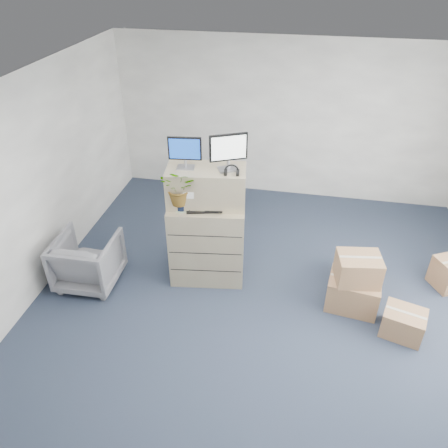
{
  "coord_description": "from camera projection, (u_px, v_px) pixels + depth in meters",
  "views": [
    {
      "loc": [
        0.34,
        -3.87,
        4.11
      ],
      "look_at": [
        -0.5,
        0.4,
        1.21
      ],
      "focal_mm": 35.0,
      "sensor_mm": 36.0,
      "label": 1
    }
  ],
  "objects": [
    {
      "name": "filing_cabinet_upper",
      "position": [
        206.0,
        186.0,
        5.58
      ],
      "size": [
        1.06,
        0.63,
        0.5
      ],
      "primitive_type": "cube",
      "rotation": [
        0.0,
        0.0,
        0.14
      ],
      "color": "tan",
      "rests_on": "filing_cabinet_lower"
    },
    {
      "name": "tissue_box",
      "position": [
        233.0,
        195.0,
        5.65
      ],
      "size": [
        0.29,
        0.21,
        0.1
      ],
      "primitive_type": "cube",
      "rotation": [
        0.0,
        0.0,
        0.32
      ],
      "color": "#4696EE",
      "rests_on": "external_drive"
    },
    {
      "name": "office_chair",
      "position": [
        87.0,
        258.0,
        5.97
      ],
      "size": [
        0.81,
        0.76,
        0.82
      ],
      "primitive_type": "imported",
      "rotation": [
        0.0,
        0.0,
        3.16
      ],
      "color": "slate",
      "rests_on": "ground"
    },
    {
      "name": "external_drive",
      "position": [
        232.0,
        200.0,
        5.72
      ],
      "size": [
        0.29,
        0.25,
        0.07
      ],
      "primitive_type": "cube",
      "rotation": [
        0.0,
        0.0,
        0.32
      ],
      "color": "black",
      "rests_on": "filing_cabinet_lower"
    },
    {
      "name": "headphones",
      "position": [
        232.0,
        171.0,
        5.28
      ],
      "size": [
        0.18,
        0.04,
        0.18
      ],
      "primitive_type": "torus",
      "rotation": [
        1.57,
        0.0,
        0.14
      ],
      "color": "black",
      "rests_on": "filing_cabinet_upper"
    },
    {
      "name": "filing_cabinet_lower",
      "position": [
        207.0,
        241.0,
        6.0
      ],
      "size": [
        1.07,
        0.74,
        1.17
      ],
      "primitive_type": "cube",
      "rotation": [
        0.0,
        0.0,
        0.14
      ],
      "color": "tan",
      "rests_on": "ground"
    },
    {
      "name": "mouse",
      "position": [
        229.0,
        208.0,
        5.58
      ],
      "size": [
        0.13,
        0.1,
        0.04
      ],
      "primitive_type": "ellipsoid",
      "rotation": [
        0.0,
        0.0,
        0.19
      ],
      "color": "silver",
      "rests_on": "filing_cabinet_lower"
    },
    {
      "name": "cardboard_boxes",
      "position": [
        383.0,
        283.0,
        5.74
      ],
      "size": [
        2.14,
        1.66,
        0.81
      ],
      "color": "#9B714A",
      "rests_on": "ground"
    },
    {
      "name": "phone_dock",
      "position": [
        203.0,
        199.0,
        5.7
      ],
      "size": [
        0.08,
        0.07,
        0.16
      ],
      "rotation": [
        0.0,
        0.0,
        0.14
      ],
      "color": "silver",
      "rests_on": "filing_cabinet_lower"
    },
    {
      "name": "monitor_left",
      "position": [
        185.0,
        151.0,
        5.33
      ],
      "size": [
        0.42,
        0.18,
        0.41
      ],
      "rotation": [
        0.0,
        0.0,
        0.12
      ],
      "color": "#99999E",
      "rests_on": "filing_cabinet_upper"
    },
    {
      "name": "keyboard",
      "position": [
        205.0,
        209.0,
        5.58
      ],
      "size": [
        0.52,
        0.31,
        0.03
      ],
      "primitive_type": "cube",
      "rotation": [
        0.0,
        0.0,
        0.25
      ],
      "color": "black",
      "rests_on": "filing_cabinet_lower"
    },
    {
      "name": "monitor_right",
      "position": [
        228.0,
        150.0,
        5.27
      ],
      "size": [
        0.44,
        0.27,
        0.47
      ],
      "rotation": [
        0.0,
        0.0,
        0.45
      ],
      "color": "#99999E",
      "rests_on": "filing_cabinet_upper"
    },
    {
      "name": "ground",
      "position": [
        256.0,
        325.0,
        5.49
      ],
      "size": [
        7.0,
        7.0,
        0.0
      ],
      "primitive_type": "plane",
      "color": "#222B3E",
      "rests_on": "ground"
    },
    {
      "name": "potted_plant",
      "position": [
        181.0,
        191.0,
        5.44
      ],
      "size": [
        0.53,
        0.57,
        0.47
      ],
      "rotation": [
        0.0,
        0.0,
        0.14
      ],
      "color": "#A5BB97",
      "rests_on": "filing_cabinet_lower"
    },
    {
      "name": "water_bottle",
      "position": [
        210.0,
        194.0,
        5.63
      ],
      "size": [
        0.08,
        0.08,
        0.28
      ],
      "primitive_type": "cylinder",
      "color": "gray",
      "rests_on": "filing_cabinet_lower"
    },
    {
      "name": "wall_back",
      "position": [
        287.0,
        121.0,
        7.58
      ],
      "size": [
        6.0,
        0.02,
        2.8
      ],
      "primitive_type": "cube",
      "color": "#B4B1AB",
      "rests_on": "ground"
    }
  ]
}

